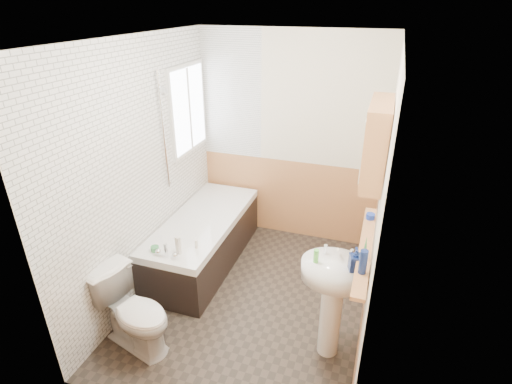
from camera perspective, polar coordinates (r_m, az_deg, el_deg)
floor at (r=4.22m, az=-0.67°, el=-15.06°), size 2.80×2.80×0.00m
ceiling at (r=3.20m, az=-0.91°, el=21.12°), size 2.80×2.80×0.00m
wall_back at (r=4.79m, az=4.82°, el=7.35°), size 2.20×0.02×2.50m
wall_front at (r=2.44m, az=-12.00°, el=-13.18°), size 2.20×0.02×2.50m
wall_left at (r=4.00m, az=-15.97°, el=2.60°), size 0.02×2.80×2.50m
wall_right at (r=3.37m, az=17.38°, el=-2.14°), size 0.02×2.80×2.50m
wainscot_right at (r=3.77m, az=15.51°, el=-12.23°), size 0.01×2.80×1.00m
wainscot_front at (r=2.98m, az=-10.34°, el=-24.22°), size 2.20×0.01×1.00m
wainscot_back at (r=5.06m, az=4.45°, el=-0.81°), size 2.20×0.01×1.00m
tile_cladding_left at (r=3.99m, az=-15.70°, el=2.56°), size 0.01×2.80×2.50m
tile_return_back at (r=4.85m, az=-3.60°, el=13.75°), size 0.75×0.01×1.50m
window at (r=4.62m, az=-9.58°, el=11.58°), size 0.03×0.79×0.99m
bathtub at (r=4.61m, az=-7.45°, el=-6.68°), size 0.70×1.76×0.71m
shower_riser at (r=4.11m, az=-13.10°, el=9.74°), size 0.11×0.08×1.22m
toilet at (r=3.70m, az=-17.00°, el=-16.10°), size 0.81×0.59×0.71m
sink at (r=3.35m, az=10.96°, el=-13.62°), size 0.54×0.44×1.04m
pine_shelf at (r=3.26m, az=15.39°, el=-7.59°), size 0.10×1.28×0.03m
medicine_cabinet at (r=3.03m, az=16.86°, el=6.80°), size 0.16×0.65×0.59m
foam_can at (r=2.90m, az=15.07°, el=-9.60°), size 0.06×0.06×0.18m
green_bottle at (r=3.04m, az=15.36°, el=-7.67°), size 0.05×0.05×0.19m
black_jar at (r=3.62m, az=16.02°, el=-3.35°), size 0.09×0.09×0.05m
soap_bottle at (r=3.13m, az=13.92°, el=-10.09°), size 0.14×0.21×0.09m
clear_bottle at (r=3.15m, az=8.58°, el=-9.03°), size 0.05×0.05×0.11m
blue_gel at (r=3.88m, az=-11.05°, el=-7.50°), size 0.06×0.05×0.18m
cream_jar at (r=4.00m, az=-14.25°, el=-7.86°), size 0.09×0.09×0.05m
orange_bottle at (r=3.95m, az=-8.52°, el=-7.38°), size 0.04×0.04×0.09m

